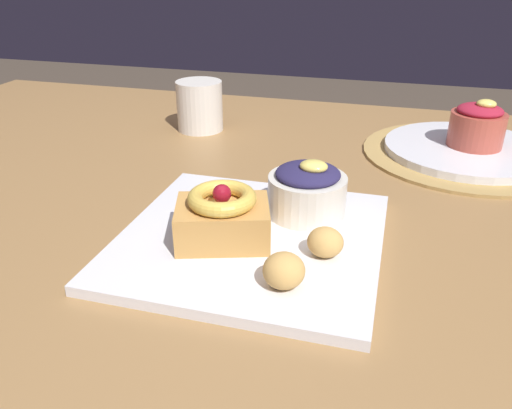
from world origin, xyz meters
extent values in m
cube|color=olive|center=(0.00, 0.00, 0.71)|extent=(1.52, 0.99, 0.04)
cylinder|color=olive|center=(-0.67, 0.40, 0.34)|extent=(0.07, 0.07, 0.69)
cylinder|color=#AD894C|center=(0.31, 0.23, 0.73)|extent=(0.33, 0.33, 0.00)
cube|color=white|center=(0.05, -0.13, 0.74)|extent=(0.29, 0.29, 0.01)
cube|color=#C68E47|center=(0.02, -0.15, 0.76)|extent=(0.12, 0.10, 0.04)
torus|color=#E5BC4C|center=(0.02, -0.15, 0.79)|extent=(0.09, 0.09, 0.02)
sphere|color=maroon|center=(0.02, -0.15, 0.80)|extent=(0.02, 0.02, 0.02)
cylinder|color=silver|center=(0.10, -0.06, 0.77)|extent=(0.09, 0.09, 0.05)
ellipsoid|color=#28234C|center=(0.10, -0.06, 0.79)|extent=(0.08, 0.08, 0.02)
ellipsoid|color=#EAD666|center=(0.11, -0.07, 0.81)|extent=(0.03, 0.03, 0.01)
ellipsoid|color=tan|center=(0.11, -0.22, 0.76)|extent=(0.04, 0.04, 0.03)
ellipsoid|color=tan|center=(0.14, -0.15, 0.76)|extent=(0.04, 0.04, 0.03)
cylinder|color=white|center=(0.31, 0.23, 0.74)|extent=(0.26, 0.26, 0.01)
cylinder|color=#B24C3D|center=(0.32, 0.23, 0.77)|extent=(0.08, 0.08, 0.05)
ellipsoid|color=#A31E33|center=(0.32, 0.23, 0.80)|extent=(0.07, 0.07, 0.02)
ellipsoid|color=#EAD666|center=(0.32, 0.23, 0.82)|extent=(0.03, 0.03, 0.01)
cylinder|color=silver|center=(-0.16, 0.24, 0.77)|extent=(0.08, 0.08, 0.09)
camera|label=1|loc=(0.19, -0.61, 1.03)|focal=36.12mm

